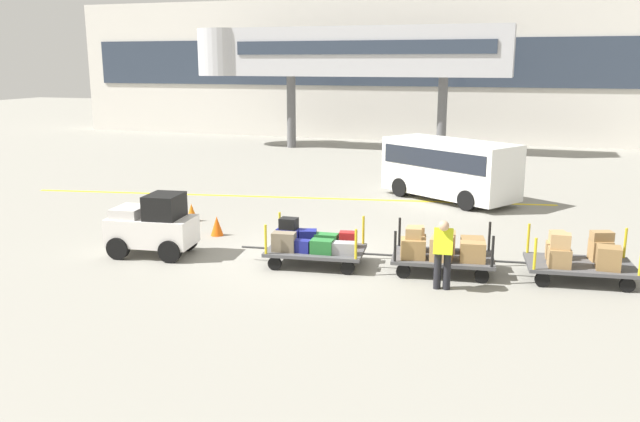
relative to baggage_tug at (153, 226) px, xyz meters
name	(u,v)px	position (x,y,z in m)	size (l,w,h in m)	color
ground_plane	(308,257)	(3.76, 0.99, -0.75)	(120.00, 120.00, 0.00)	gray
apron_lead_line	(285,197)	(0.58, 7.70, -0.75)	(18.93, 0.20, 0.01)	yellow
terminal_building	(447,70)	(3.76, 26.97, 3.56)	(49.73, 2.51, 8.61)	beige
jet_bridge	(334,53)	(-1.58, 20.98, 4.50)	(17.49, 3.00, 6.61)	#B7B7BC
baggage_tug	(153,226)	(0.00, 0.00, 0.00)	(2.21, 1.44, 1.58)	white
baggage_cart_lead	(312,244)	(4.05, 0.48, -0.25)	(3.06, 1.66, 1.10)	#4C4C4F
baggage_cart_middle	(441,250)	(7.08, 0.80, -0.20)	(3.06, 1.66, 1.10)	#4C4C4F
baggage_cart_tail	(581,257)	(10.10, 1.17, -0.20)	(3.06, 1.66, 1.15)	#4C4C4F
baggage_handler	(443,251)	(7.26, -0.38, 0.11)	(0.44, 0.46, 1.56)	black
shuttle_van	(450,165)	(6.23, 9.10, 0.48)	(5.07, 4.16, 2.10)	white
safety_cone_near	(217,226)	(0.64, 2.20, -0.48)	(0.36, 0.36, 0.55)	#EA590F
safety_cone_far	(192,212)	(-0.86, 3.47, -0.48)	(0.36, 0.36, 0.55)	orange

